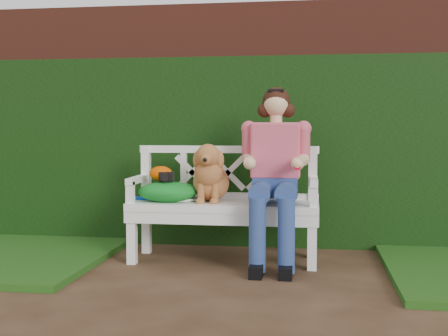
# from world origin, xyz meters

# --- Properties ---
(ground) EXTENTS (60.00, 60.00, 0.00)m
(ground) POSITION_xyz_m (0.00, 0.00, 0.00)
(ground) COLOR #311F11
(brick_wall) EXTENTS (10.00, 0.30, 2.20)m
(brick_wall) POSITION_xyz_m (0.00, 1.90, 1.10)
(brick_wall) COLOR maroon
(brick_wall) RESTS_ON ground
(ivy_hedge) EXTENTS (10.00, 0.18, 1.70)m
(ivy_hedge) POSITION_xyz_m (0.00, 1.68, 0.85)
(ivy_hedge) COLOR #183C0D
(ivy_hedge) RESTS_ON ground
(garden_bench) EXTENTS (1.59, 0.63, 0.48)m
(garden_bench) POSITION_xyz_m (-0.15, 1.00, 0.24)
(garden_bench) COLOR white
(garden_bench) RESTS_ON ground
(seated_woman) EXTENTS (0.76, 0.89, 1.36)m
(seated_woman) POSITION_xyz_m (0.26, 0.98, 0.68)
(seated_woman) COLOR #FF4944
(seated_woman) RESTS_ON ground
(dog) EXTENTS (0.35, 0.45, 0.47)m
(dog) POSITION_xyz_m (-0.26, 1.01, 0.72)
(dog) COLOR #AA782C
(dog) RESTS_ON garden_bench
(tennis_racket) EXTENTS (0.62, 0.32, 0.03)m
(tennis_racket) POSITION_xyz_m (-0.55, 1.02, 0.49)
(tennis_racket) COLOR white
(tennis_racket) RESTS_ON garden_bench
(green_bag) EXTENTS (0.56, 0.49, 0.16)m
(green_bag) POSITION_xyz_m (-0.60, 0.96, 0.56)
(green_bag) COLOR #218518
(green_bag) RESTS_ON garden_bench
(camera_item) EXTENTS (0.12, 0.10, 0.08)m
(camera_item) POSITION_xyz_m (-0.61, 0.96, 0.68)
(camera_item) COLOR black
(camera_item) RESTS_ON green_bag
(baseball_glove) EXTENTS (0.20, 0.16, 0.12)m
(baseball_glove) POSITION_xyz_m (-0.66, 0.98, 0.70)
(baseball_glove) COLOR #CF4900
(baseball_glove) RESTS_ON green_bag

